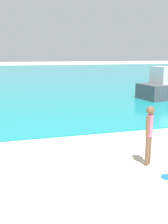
% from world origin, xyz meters
% --- Properties ---
extents(water, '(160.00, 60.00, 0.06)m').
position_xyz_m(water, '(0.00, 40.26, 0.03)').
color(water, teal).
rests_on(water, ground).
extents(person_standing, '(0.30, 0.25, 1.58)m').
position_xyz_m(person_standing, '(1.45, 7.39, 0.90)').
color(person_standing, brown).
rests_on(person_standing, ground).
extents(frisbee, '(0.30, 0.30, 0.03)m').
position_xyz_m(frisbee, '(1.54, 6.60, 0.01)').
color(frisbee, blue).
rests_on(frisbee, ground).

